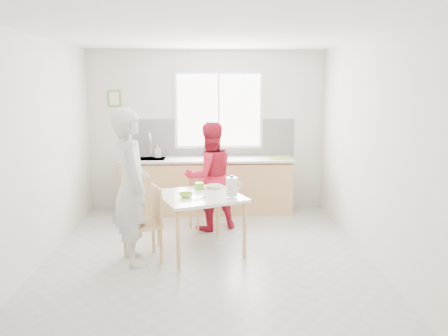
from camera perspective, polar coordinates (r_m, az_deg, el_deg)
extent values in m
plane|color=#B7B7B2|center=(5.63, -2.19, -11.35)|extent=(4.50, 4.50, 0.00)
plane|color=silver|center=(7.51, -2.22, 4.89)|extent=(4.00, 0.00, 4.00)
plane|color=silver|center=(3.07, -2.47, -3.87)|extent=(4.00, 0.00, 4.00)
plane|color=silver|center=(5.65, -23.04, 2.06)|extent=(0.00, 4.50, 4.50)
plane|color=silver|center=(5.63, 18.53, 2.34)|extent=(0.00, 4.50, 4.50)
plane|color=white|center=(5.25, -2.41, 17.09)|extent=(4.50, 4.50, 0.00)
cube|color=white|center=(7.47, -0.70, 7.56)|extent=(1.50, 0.03, 1.30)
cube|color=white|center=(7.45, -0.69, 7.55)|extent=(1.40, 0.02, 1.20)
cube|color=white|center=(7.44, -0.69, 7.55)|extent=(0.03, 0.03, 1.20)
cube|color=white|center=(7.51, -2.22, 3.94)|extent=(3.00, 0.02, 0.65)
cube|color=#5F9142|center=(7.62, -14.13, 8.81)|extent=(0.22, 0.02, 0.28)
cube|color=beige|center=(7.61, -14.15, 8.81)|extent=(0.16, 0.01, 0.22)
cube|color=#DAB875|center=(7.37, -2.18, -2.49)|extent=(2.80, 0.60, 0.86)
cube|color=#3F3326|center=(7.46, -2.16, -5.33)|extent=(2.80, 0.54, 0.10)
cube|color=silver|center=(7.27, -2.20, 1.12)|extent=(2.84, 0.64, 0.04)
cube|color=#A5A5AA|center=(7.34, -9.65, 1.10)|extent=(0.50, 0.40, 0.03)
cylinder|color=silver|center=(7.46, -9.53, 2.78)|extent=(0.02, 0.02, 0.36)
torus|color=silver|center=(7.37, -9.65, 4.09)|extent=(0.02, 0.18, 0.18)
cube|color=white|center=(5.57, -3.21, -3.69)|extent=(1.27, 1.27, 0.04)
cylinder|color=#DAB875|center=(5.16, -6.00, -9.42)|extent=(0.05, 0.05, 0.69)
cylinder|color=#DAB875|center=(5.94, -8.56, -6.73)|extent=(0.05, 0.05, 0.69)
cylinder|color=#DAB875|center=(5.46, 2.71, -8.19)|extent=(0.05, 0.05, 0.69)
cylinder|color=#DAB875|center=(6.21, -0.85, -5.83)|extent=(0.05, 0.05, 0.69)
cube|color=#DAB875|center=(5.44, -10.66, -7.29)|extent=(0.55, 0.55, 0.04)
cube|color=#DAB875|center=(5.41, -8.77, -4.64)|extent=(0.18, 0.39, 0.44)
cylinder|color=#DAB875|center=(5.65, -12.81, -9.22)|extent=(0.04, 0.04, 0.43)
cylinder|color=#DAB875|center=(5.31, -12.04, -10.49)|extent=(0.04, 0.04, 0.43)
cylinder|color=#DAB875|center=(5.72, -9.21, -8.82)|extent=(0.04, 0.04, 0.43)
cylinder|color=#DAB875|center=(5.39, -8.22, -10.04)|extent=(0.04, 0.04, 0.43)
cube|color=#DAB875|center=(6.45, -2.62, -4.71)|extent=(0.48, 0.48, 0.04)
cube|color=#DAB875|center=(6.55, -3.17, -2.55)|extent=(0.34, 0.16, 0.39)
cylinder|color=#DAB875|center=(6.31, -3.43, -7.05)|extent=(0.03, 0.03, 0.38)
cylinder|color=#DAB875|center=(6.42, -0.74, -6.71)|extent=(0.03, 0.03, 0.38)
cylinder|color=#DAB875|center=(6.60, -4.41, -6.26)|extent=(0.03, 0.03, 0.38)
cylinder|color=#DAB875|center=(6.71, -1.82, -5.95)|extent=(0.03, 0.03, 0.38)
imported|color=silver|center=(5.29, -12.00, -2.43)|extent=(0.67, 0.80, 1.87)
imported|color=red|center=(6.42, -1.87, -1.10)|extent=(0.95, 0.85, 1.60)
imported|color=#8DD531|center=(5.44, -5.01, -3.54)|extent=(0.22, 0.22, 0.05)
imported|color=white|center=(5.89, -1.34, -2.43)|extent=(0.25, 0.25, 0.05)
cylinder|color=white|center=(5.40, 1.00, -2.44)|extent=(0.14, 0.14, 0.23)
cylinder|color=blue|center=(5.37, 1.01, -1.14)|extent=(0.05, 0.05, 0.03)
torus|color=white|center=(5.40, 1.77, -2.24)|extent=(0.11, 0.06, 0.11)
cube|color=#6BBC2B|center=(5.84, -3.27, -2.34)|extent=(0.13, 0.13, 0.09)
cylinder|color=#A5A5AA|center=(5.33, -3.19, -4.01)|extent=(0.13, 0.12, 0.01)
cube|color=#8EB92A|center=(7.30, 7.34, 1.28)|extent=(0.41, 0.34, 0.01)
cylinder|color=black|center=(7.35, -2.08, 2.65)|extent=(0.07, 0.07, 0.32)
cylinder|color=black|center=(7.40, -1.68, 2.63)|extent=(0.07, 0.07, 0.30)
cylinder|color=#955F20|center=(7.26, -1.57, 1.90)|extent=(0.06, 0.06, 0.16)
imported|color=#999999|center=(7.42, -8.62, 2.18)|extent=(0.10, 0.10, 0.21)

